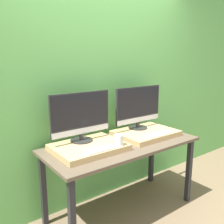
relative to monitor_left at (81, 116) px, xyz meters
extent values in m
cube|color=#66B75B|center=(0.37, 0.25, 0.22)|extent=(8.00, 0.04, 2.60)
cube|color=brown|center=(0.37, -0.17, -0.32)|extent=(1.60, 0.71, 0.03)
cube|color=#232328|center=(-0.37, -0.46, -0.71)|extent=(0.05, 0.05, 0.74)
cube|color=#232328|center=(1.11, -0.46, -0.71)|extent=(0.05, 0.05, 0.74)
cube|color=#232328|center=(-0.37, 0.12, -0.71)|extent=(0.05, 0.05, 0.74)
cube|color=#232328|center=(1.11, 0.12, -0.71)|extent=(0.05, 0.05, 0.74)
cube|color=tan|center=(0.00, -0.13, -0.28)|extent=(0.65, 0.50, 0.06)
cylinder|color=#282828|center=(0.00, 0.00, -0.25)|extent=(0.22, 0.22, 0.01)
cylinder|color=#282828|center=(0.00, 0.00, -0.21)|extent=(0.04, 0.04, 0.06)
cube|color=#282828|center=(0.00, 0.00, 0.02)|extent=(0.63, 0.02, 0.40)
cube|color=black|center=(0.00, -0.01, 0.05)|extent=(0.61, 0.00, 0.32)
cube|color=silver|center=(0.00, -0.01, -0.15)|extent=(0.62, 0.00, 0.06)
cube|color=silver|center=(0.00, -0.31, -0.25)|extent=(0.30, 0.11, 0.01)
cube|color=#B2B2B7|center=(0.00, -0.31, -0.24)|extent=(0.29, 0.09, 0.00)
cylinder|color=white|center=(0.21, -0.31, -0.20)|extent=(0.09, 0.09, 0.10)
cube|color=tan|center=(0.74, -0.13, -0.28)|extent=(0.65, 0.50, 0.06)
cylinder|color=#282828|center=(0.74, 0.00, -0.25)|extent=(0.22, 0.22, 0.01)
cylinder|color=#282828|center=(0.74, 0.00, -0.21)|extent=(0.04, 0.04, 0.06)
cube|color=#282828|center=(0.74, 0.00, 0.02)|extent=(0.63, 0.02, 0.40)
cube|color=black|center=(0.74, -0.01, 0.05)|extent=(0.61, 0.00, 0.32)
cube|color=silver|center=(0.74, -0.01, -0.15)|extent=(0.62, 0.00, 0.06)
cube|color=silver|center=(0.74, -0.31, -0.25)|extent=(0.30, 0.11, 0.01)
cube|color=#B2B2B7|center=(0.74, -0.31, -0.24)|extent=(0.29, 0.09, 0.00)
camera|label=1|loc=(-1.15, -2.03, 0.55)|focal=40.00mm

